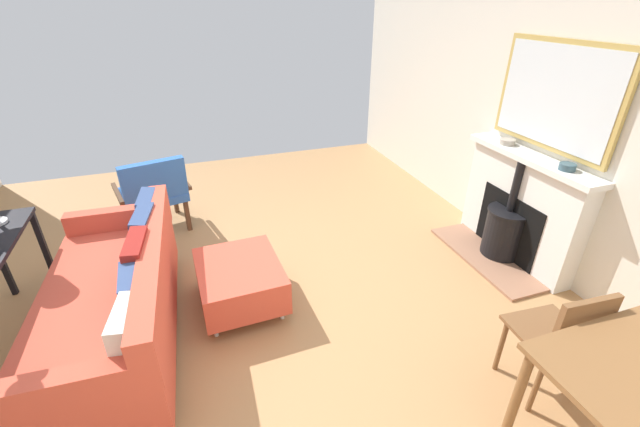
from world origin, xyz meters
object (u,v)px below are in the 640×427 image
at_px(mantel_bowl_far, 568,166).
at_px(ottoman, 240,280).
at_px(fireplace, 515,214).
at_px(dining_chair_near_fireplace, 562,335).
at_px(sofa, 117,299).
at_px(mantel_bowl_near, 507,141).
at_px(armchair_accent, 154,190).

height_order(mantel_bowl_far, ottoman, mantel_bowl_far).
height_order(fireplace, dining_chair_near_fireplace, fireplace).
bearing_deg(mantel_bowl_far, sofa, -6.06).
bearing_deg(mantel_bowl_far, fireplace, -87.54).
bearing_deg(mantel_bowl_far, ottoman, -10.52).
bearing_deg(mantel_bowl_near, mantel_bowl_far, 90.00).
relative_size(fireplace, dining_chair_near_fireplace, 1.62).
bearing_deg(mantel_bowl_far, mantel_bowl_near, -90.00).
height_order(ottoman, armchair_accent, armchair_accent).
distance_m(sofa, dining_chair_near_fireplace, 2.83).
relative_size(mantel_bowl_far, sofa, 0.07).
relative_size(mantel_bowl_far, armchair_accent, 0.15).
bearing_deg(sofa, mantel_bowl_near, -175.01).
distance_m(mantel_bowl_near, armchair_accent, 3.45).
bearing_deg(mantel_bowl_near, armchair_accent, -21.49).
relative_size(fireplace, mantel_bowl_near, 9.92).
bearing_deg(fireplace, ottoman, -2.70).
bearing_deg(ottoman, mantel_bowl_far, 169.48).
bearing_deg(dining_chair_near_fireplace, fireplace, -123.66).
bearing_deg(dining_chair_near_fireplace, armchair_accent, -52.14).
xyz_separation_m(ottoman, dining_chair_near_fireplace, (-1.63, 1.47, 0.26)).
bearing_deg(dining_chair_near_fireplace, ottoman, -41.93).
bearing_deg(ottoman, mantel_bowl_near, -175.85).
xyz_separation_m(ottoman, armchair_accent, (0.62, -1.43, 0.24)).
relative_size(mantel_bowl_near, dining_chair_near_fireplace, 0.16).
relative_size(mantel_bowl_far, dining_chair_near_fireplace, 0.15).
height_order(sofa, ottoman, sofa).
relative_size(armchair_accent, dining_chair_near_fireplace, 1.01).
xyz_separation_m(fireplace, sofa, (3.38, -0.01, -0.08)).
bearing_deg(dining_chair_near_fireplace, mantel_bowl_far, -132.54).
distance_m(fireplace, ottoman, 2.54).
bearing_deg(armchair_accent, mantel_bowl_near, 158.51).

